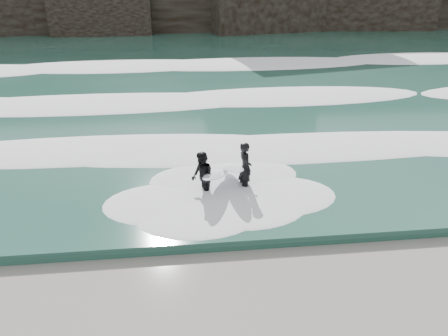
{
  "coord_description": "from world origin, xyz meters",
  "views": [
    {
      "loc": [
        -0.79,
        -6.2,
        6.65
      ],
      "look_at": [
        0.56,
        5.97,
        1.0
      ],
      "focal_mm": 35.0,
      "sensor_mm": 36.0,
      "label": 1
    }
  ],
  "objects": [
    {
      "name": "sea",
      "position": [
        0.0,
        29.0,
        0.15
      ],
      "size": [
        90.0,
        52.0,
        0.3
      ],
      "primitive_type": "cube",
      "color": "#214C3F",
      "rests_on": "ground"
    },
    {
      "name": "surfer_right",
      "position": [
        -0.07,
        5.81,
        0.81
      ],
      "size": [
        1.45,
        2.1,
        1.6
      ],
      "color": "black",
      "rests_on": "ground"
    },
    {
      "name": "surfer_left",
      "position": [
        1.15,
        6.13,
        0.88
      ],
      "size": [
        1.02,
        2.17,
        1.75
      ],
      "color": "black",
      "rests_on": "ground"
    },
    {
      "name": "foam_far",
      "position": [
        0.0,
        25.0,
        0.45
      ],
      "size": [
        60.0,
        4.8,
        0.3
      ],
      "primitive_type": "ellipsoid",
      "color": "white",
      "rests_on": "sea"
    },
    {
      "name": "foam_mid",
      "position": [
        0.0,
        16.0,
        0.42
      ],
      "size": [
        60.0,
        4.0,
        0.24
      ],
      "primitive_type": "ellipsoid",
      "color": "white",
      "rests_on": "sea"
    },
    {
      "name": "foam_near",
      "position": [
        0.0,
        9.0,
        0.4
      ],
      "size": [
        60.0,
        3.2,
        0.2
      ],
      "primitive_type": "ellipsoid",
      "color": "white",
      "rests_on": "sea"
    }
  ]
}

